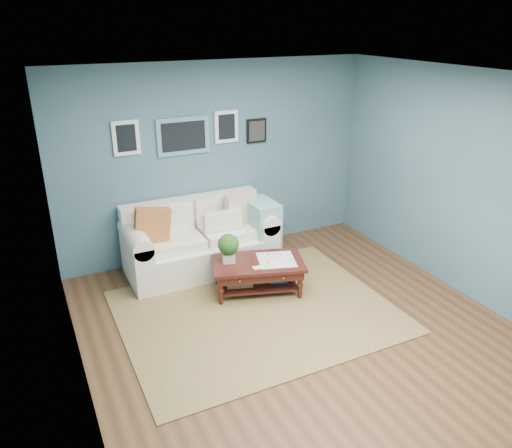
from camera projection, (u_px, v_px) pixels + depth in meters
room_shell at (308, 219)px, 4.93m from camera, size 5.00×5.02×2.70m
area_rug at (256, 311)px, 5.87m from camera, size 3.08×2.47×0.01m
loveseat at (205, 239)px, 6.77m from camera, size 2.03×0.92×1.04m
coffee_table at (253, 267)px, 6.18m from camera, size 1.27×0.96×0.78m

